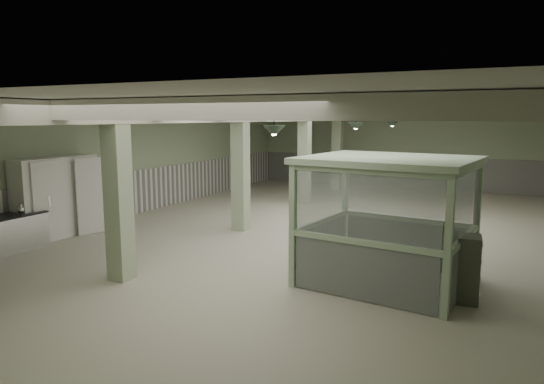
% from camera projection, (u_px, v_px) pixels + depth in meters
% --- Properties ---
extents(floor, '(20.00, 20.00, 0.00)m').
position_uv_depth(floor, '(332.00, 231.00, 14.28)').
color(floor, beige).
rests_on(floor, ground).
extents(ceiling, '(14.00, 20.00, 0.02)m').
position_uv_depth(ceiling, '(334.00, 107.00, 13.73)').
color(ceiling, beige).
rests_on(ceiling, wall_back).
extents(wall_back, '(14.00, 0.02, 3.60)m').
position_uv_depth(wall_back, '(401.00, 150.00, 22.90)').
color(wall_back, '#A4B590').
rests_on(wall_back, floor).
extents(wall_front, '(14.00, 0.02, 3.60)m').
position_uv_depth(wall_front, '(27.00, 261.00, 5.10)').
color(wall_front, '#A4B590').
rests_on(wall_front, floor).
extents(wall_left, '(0.02, 20.00, 3.60)m').
position_uv_depth(wall_left, '(143.00, 161.00, 17.01)').
color(wall_left, '#A4B590').
rests_on(wall_left, floor).
extents(wainscot_left, '(0.05, 19.90, 1.50)m').
position_uv_depth(wainscot_left, '(145.00, 190.00, 17.16)').
color(wainscot_left, white).
rests_on(wainscot_left, floor).
extents(wainscot_back, '(13.90, 0.05, 1.50)m').
position_uv_depth(wainscot_back, '(400.00, 172.00, 23.04)').
color(wainscot_back, white).
rests_on(wainscot_back, floor).
extents(girder, '(0.45, 19.90, 0.40)m').
position_uv_depth(girder, '(256.00, 115.00, 14.84)').
color(girder, silver).
rests_on(girder, ceiling).
extents(beam_a, '(13.90, 0.35, 0.32)m').
position_uv_depth(beam_a, '(170.00, 109.00, 7.08)').
color(beam_a, silver).
rests_on(beam_a, ceiling).
extents(beam_b, '(13.90, 0.35, 0.32)m').
position_uv_depth(beam_b, '(251.00, 111.00, 9.31)').
color(beam_b, silver).
rests_on(beam_b, ceiling).
extents(beam_c, '(13.90, 0.35, 0.32)m').
position_uv_depth(beam_c, '(300.00, 113.00, 11.53)').
color(beam_c, silver).
rests_on(beam_c, ceiling).
extents(beam_d, '(13.90, 0.35, 0.32)m').
position_uv_depth(beam_d, '(334.00, 113.00, 13.76)').
color(beam_d, silver).
rests_on(beam_d, ceiling).
extents(beam_e, '(13.90, 0.35, 0.32)m').
position_uv_depth(beam_e, '(358.00, 114.00, 15.98)').
color(beam_e, silver).
rests_on(beam_e, ceiling).
extents(beam_f, '(13.90, 0.35, 0.32)m').
position_uv_depth(beam_f, '(377.00, 115.00, 18.21)').
color(beam_f, silver).
rests_on(beam_f, ceiling).
extents(beam_g, '(13.90, 0.35, 0.32)m').
position_uv_depth(beam_g, '(391.00, 115.00, 20.43)').
color(beam_g, silver).
rests_on(beam_g, ceiling).
extents(column_a, '(0.42, 0.42, 3.60)m').
position_uv_depth(column_a, '(118.00, 193.00, 9.74)').
color(column_a, '#B2C59E').
rests_on(column_a, floor).
extents(column_b, '(0.42, 0.42, 3.60)m').
position_uv_depth(column_b, '(241.00, 169.00, 14.19)').
color(column_b, '#B2C59E').
rests_on(column_b, floor).
extents(column_c, '(0.42, 0.42, 3.60)m').
position_uv_depth(column_c, '(304.00, 157.00, 18.64)').
color(column_c, '#B2C59E').
rests_on(column_c, floor).
extents(column_d, '(0.42, 0.42, 3.60)m').
position_uv_depth(column_d, '(337.00, 151.00, 22.20)').
color(column_d, '#B2C59E').
rests_on(column_d, floor).
extents(pendant_front, '(0.44, 0.44, 0.22)m').
position_uv_depth(pendant_front, '(274.00, 131.00, 9.15)').
color(pendant_front, '#2F3E31').
rests_on(pendant_front, ceiling).
extents(pendant_mid, '(0.44, 0.44, 0.22)m').
position_uv_depth(pendant_mid, '(356.00, 126.00, 14.04)').
color(pendant_mid, '#2F3E31').
rests_on(pendant_mid, ceiling).
extents(pendant_back, '(0.44, 0.44, 0.22)m').
position_uv_depth(pendant_back, '(392.00, 124.00, 18.50)').
color(pendant_back, '#2F3E31').
rests_on(pendant_back, ceiling).
extents(pitcher_near, '(0.22, 0.24, 0.26)m').
position_uv_depth(pitcher_near, '(21.00, 209.00, 12.16)').
color(pitcher_near, silver).
rests_on(pitcher_near, prep_counter).
extents(walkin_cooler, '(0.94, 2.48, 2.27)m').
position_uv_depth(walkin_cooler, '(58.00, 197.00, 13.39)').
color(walkin_cooler, white).
rests_on(walkin_cooler, floor).
extents(guard_booth, '(3.47, 3.04, 2.55)m').
position_uv_depth(guard_booth, '(388.00, 198.00, 9.54)').
color(guard_booth, '#A7C29B').
rests_on(guard_booth, floor).
extents(filing_cabinet, '(0.44, 0.59, 1.22)m').
position_uv_depth(filing_cabinet, '(468.00, 269.00, 8.71)').
color(filing_cabinet, '#525749').
rests_on(filing_cabinet, floor).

